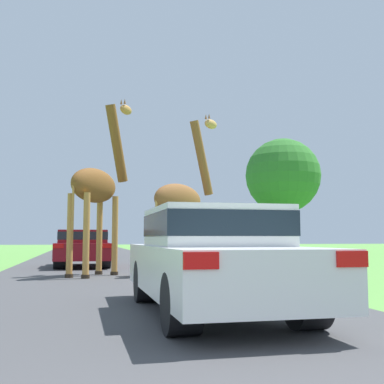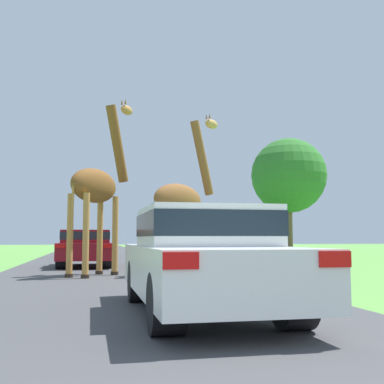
# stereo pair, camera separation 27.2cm
# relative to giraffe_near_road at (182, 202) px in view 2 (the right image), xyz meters

# --- Properties ---
(road) EXTENTS (6.79, 120.00, 0.00)m
(road) POSITION_rel_giraffe_near_road_xyz_m (-1.96, 17.33, -2.12)
(road) COLOR #424244
(road) RESTS_ON ground
(giraffe_near_road) EXTENTS (2.50, 2.01, 5.04)m
(giraffe_near_road) POSITION_rel_giraffe_near_road_xyz_m (0.00, 0.00, 0.00)
(giraffe_near_road) COLOR tan
(giraffe_near_road) RESTS_ON ground
(giraffe_companion) EXTENTS (2.09, 2.43, 5.46)m
(giraffe_companion) POSITION_rel_giraffe_near_road_xyz_m (-2.43, 0.18, 0.42)
(giraffe_companion) COLOR #B77F3D
(giraffe_companion) RESTS_ON ground
(car_lead_maroon) EXTENTS (1.89, 4.82, 1.50)m
(car_lead_maroon) POSITION_rel_giraffe_near_road_xyz_m (-1.03, -7.11, -1.32)
(car_lead_maroon) COLOR silver
(car_lead_maroon) RESTS_ON ground
(car_queue_right) EXTENTS (1.95, 4.23, 1.37)m
(car_queue_right) POSITION_rel_giraffe_near_road_xyz_m (-2.80, 4.82, -1.38)
(car_queue_right) COLOR maroon
(car_queue_right) RESTS_ON ground
(car_queue_left) EXTENTS (1.83, 4.48, 1.28)m
(car_queue_left) POSITION_rel_giraffe_near_road_xyz_m (-2.69, 13.85, -1.44)
(car_queue_left) COLOR navy
(car_queue_left) RESTS_ON ground
(tree_left_edge) EXTENTS (5.52, 5.52, 8.43)m
(tree_left_edge) POSITION_rel_giraffe_near_road_xyz_m (11.63, 19.06, 3.53)
(tree_left_edge) COLOR brown
(tree_left_edge) RESTS_ON ground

